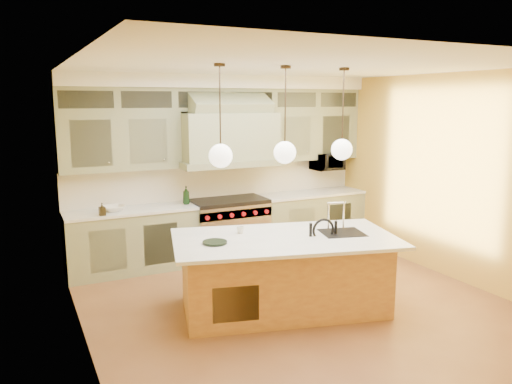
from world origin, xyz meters
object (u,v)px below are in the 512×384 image
kitchen_island (284,272)px  microwave (327,161)px  counter_stool (328,261)px  range (229,228)px

kitchen_island → microwave: bearing=61.4°
counter_stool → range: bearing=101.8°
range → counter_stool: bearing=-85.2°
kitchen_island → counter_stool: bearing=-21.2°
counter_stool → microwave: 3.24m
kitchen_island → microwave: (2.16, 2.31, 0.98)m
range → kitchen_island: 2.21m
counter_stool → microwave: bearing=63.3°
counter_stool → kitchen_island: bearing=151.3°
microwave → kitchen_island: bearing=-133.1°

